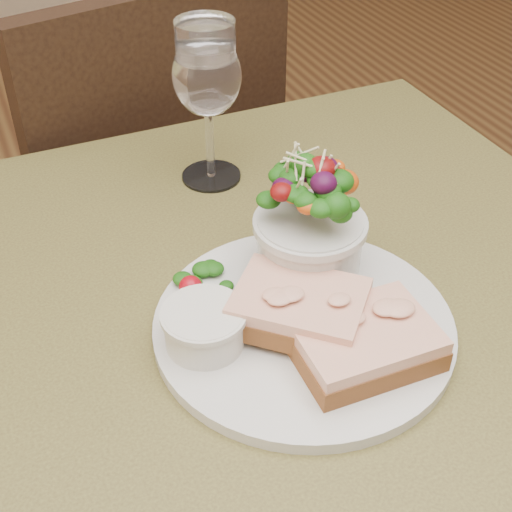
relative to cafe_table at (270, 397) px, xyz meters
name	(u,v)px	position (x,y,z in m)	size (l,w,h in m)	color
cafe_table	(270,397)	(0.00, 0.00, 0.00)	(0.80, 0.80, 0.75)	#3E341A
chair_far	(137,279)	(0.01, 0.65, -0.36)	(0.50, 0.50, 0.90)	black
dinner_plate	(303,325)	(0.02, -0.02, 0.11)	(0.27, 0.27, 0.01)	silver
sandwich_front	(364,342)	(0.05, -0.08, 0.13)	(0.12, 0.09, 0.03)	#442712
sandwich_back	(299,307)	(0.02, -0.02, 0.14)	(0.14, 0.14, 0.03)	#442712
ramekin	(204,326)	(-0.07, -0.01, 0.13)	(0.07, 0.07, 0.04)	silver
salad_bowl	(310,222)	(0.06, 0.04, 0.17)	(0.10, 0.10, 0.13)	silver
garnish	(198,283)	(-0.05, 0.06, 0.12)	(0.05, 0.04, 0.02)	#0C3409
wine_glass	(207,80)	(0.04, 0.26, 0.22)	(0.08, 0.08, 0.18)	white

